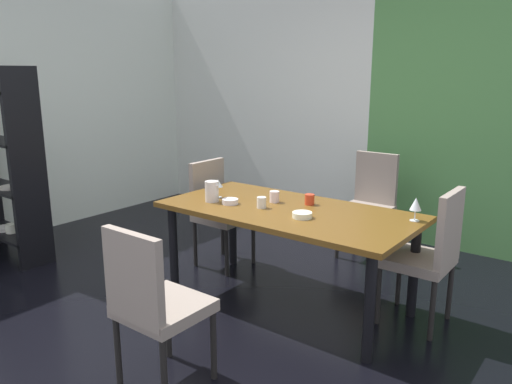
{
  "coord_description": "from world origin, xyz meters",
  "views": [
    {
      "loc": [
        2.43,
        -2.42,
        1.75
      ],
      "look_at": [
        0.18,
        0.53,
        0.85
      ],
      "focal_mm": 35.0,
      "sensor_mm": 36.0,
      "label": 1
    }
  ],
  "objects_px": {
    "cup_center": "(310,199)",
    "chair_left_far": "(217,207)",
    "serving_bowl_right": "(302,215)",
    "cup_front": "(274,197)",
    "cup_left": "(262,203)",
    "wine_glass_east": "(218,184)",
    "display_shelf": "(2,165)",
    "chair_head_near": "(153,300)",
    "pitcher_rear": "(212,191)",
    "chair_right_far": "(430,251)",
    "dining_table": "(287,219)",
    "chair_head_far": "(370,200)",
    "serving_bowl_north": "(230,201)",
    "wine_glass_south": "(416,205)"
  },
  "relations": [
    {
      "from": "chair_head_far",
      "to": "chair_head_near",
      "type": "bearing_deg",
      "value": 89.7
    },
    {
      "from": "cup_center",
      "to": "pitcher_rear",
      "type": "bearing_deg",
      "value": -149.69
    },
    {
      "from": "display_shelf",
      "to": "serving_bowl_right",
      "type": "bearing_deg",
      "value": 12.35
    },
    {
      "from": "chair_head_near",
      "to": "pitcher_rear",
      "type": "height_order",
      "value": "chair_head_near"
    },
    {
      "from": "wine_glass_east",
      "to": "serving_bowl_north",
      "type": "relative_size",
      "value": 1.17
    },
    {
      "from": "wine_glass_east",
      "to": "cup_front",
      "type": "height_order",
      "value": "wine_glass_east"
    },
    {
      "from": "chair_head_far",
      "to": "cup_center",
      "type": "distance_m",
      "value": 1.18
    },
    {
      "from": "serving_bowl_north",
      "to": "serving_bowl_right",
      "type": "distance_m",
      "value": 0.64
    },
    {
      "from": "wine_glass_east",
      "to": "cup_left",
      "type": "relative_size",
      "value": 1.79
    },
    {
      "from": "chair_left_far",
      "to": "cup_front",
      "type": "distance_m",
      "value": 0.85
    },
    {
      "from": "chair_left_far",
      "to": "wine_glass_south",
      "type": "relative_size",
      "value": 5.88
    },
    {
      "from": "chair_left_far",
      "to": "wine_glass_south",
      "type": "bearing_deg",
      "value": 89.08
    },
    {
      "from": "serving_bowl_right",
      "to": "cup_front",
      "type": "bearing_deg",
      "value": 150.08
    },
    {
      "from": "chair_head_near",
      "to": "display_shelf",
      "type": "distance_m",
      "value": 2.82
    },
    {
      "from": "chair_head_far",
      "to": "pitcher_rear",
      "type": "distance_m",
      "value": 1.69
    },
    {
      "from": "cup_center",
      "to": "chair_left_far",
      "type": "bearing_deg",
      "value": 174.6
    },
    {
      "from": "serving_bowl_north",
      "to": "serving_bowl_right",
      "type": "relative_size",
      "value": 0.91
    },
    {
      "from": "dining_table",
      "to": "wine_glass_south",
      "type": "distance_m",
      "value": 0.93
    },
    {
      "from": "chair_head_near",
      "to": "wine_glass_east",
      "type": "relative_size",
      "value": 6.45
    },
    {
      "from": "chair_left_far",
      "to": "serving_bowl_right",
      "type": "relative_size",
      "value": 6.85
    },
    {
      "from": "chair_right_far",
      "to": "wine_glass_east",
      "type": "distance_m",
      "value": 1.68
    },
    {
      "from": "wine_glass_east",
      "to": "cup_center",
      "type": "xyz_separation_m",
      "value": [
        0.71,
        0.26,
        -0.07
      ]
    },
    {
      "from": "dining_table",
      "to": "chair_head_far",
      "type": "height_order",
      "value": "chair_head_far"
    },
    {
      "from": "display_shelf",
      "to": "dining_table",
      "type": "bearing_deg",
      "value": 15.96
    },
    {
      "from": "dining_table",
      "to": "cup_center",
      "type": "distance_m",
      "value": 0.24
    },
    {
      "from": "display_shelf",
      "to": "chair_left_far",
      "type": "bearing_deg",
      "value": 31.74
    },
    {
      "from": "chair_head_far",
      "to": "cup_left",
      "type": "xyz_separation_m",
      "value": [
        -0.21,
        -1.45,
        0.24
      ]
    },
    {
      "from": "wine_glass_south",
      "to": "cup_center",
      "type": "height_order",
      "value": "wine_glass_south"
    },
    {
      "from": "chair_left_far",
      "to": "cup_left",
      "type": "bearing_deg",
      "value": 63.54
    },
    {
      "from": "wine_glass_east",
      "to": "serving_bowl_north",
      "type": "bearing_deg",
      "value": -24.88
    },
    {
      "from": "chair_right_far",
      "to": "wine_glass_south",
      "type": "xyz_separation_m",
      "value": [
        -0.11,
        -0.03,
        0.32
      ]
    },
    {
      "from": "display_shelf",
      "to": "wine_glass_south",
      "type": "bearing_deg",
      "value": 16.3
    },
    {
      "from": "chair_head_far",
      "to": "serving_bowl_right",
      "type": "bearing_deg",
      "value": 96.4
    },
    {
      "from": "chair_left_far",
      "to": "cup_left",
      "type": "relative_size",
      "value": 11.55
    },
    {
      "from": "chair_left_far",
      "to": "display_shelf",
      "type": "height_order",
      "value": "display_shelf"
    },
    {
      "from": "wine_glass_east",
      "to": "cup_center",
      "type": "height_order",
      "value": "wine_glass_east"
    },
    {
      "from": "cup_front",
      "to": "dining_table",
      "type": "bearing_deg",
      "value": -27.03
    },
    {
      "from": "wine_glass_east",
      "to": "display_shelf",
      "type": "bearing_deg",
      "value": -160.87
    },
    {
      "from": "chair_right_far",
      "to": "chair_head_near",
      "type": "height_order",
      "value": "chair_right_far"
    },
    {
      "from": "chair_left_far",
      "to": "cup_front",
      "type": "relative_size",
      "value": 10.91
    },
    {
      "from": "dining_table",
      "to": "wine_glass_south",
      "type": "xyz_separation_m",
      "value": [
        0.86,
        0.27,
        0.2
      ]
    },
    {
      "from": "wine_glass_south",
      "to": "dining_table",
      "type": "bearing_deg",
      "value": -162.62
    },
    {
      "from": "display_shelf",
      "to": "serving_bowl_north",
      "type": "relative_size",
      "value": 14.17
    },
    {
      "from": "wine_glass_east",
      "to": "serving_bowl_right",
      "type": "xyz_separation_m",
      "value": [
        0.85,
        -0.08,
        -0.09
      ]
    },
    {
      "from": "serving_bowl_north",
      "to": "chair_right_far",
      "type": "bearing_deg",
      "value": 17.93
    },
    {
      "from": "dining_table",
      "to": "chair_left_far",
      "type": "xyz_separation_m",
      "value": [
        -0.97,
        0.3,
        -0.13
      ]
    },
    {
      "from": "cup_front",
      "to": "cup_left",
      "type": "distance_m",
      "value": 0.2
    },
    {
      "from": "chair_right_far",
      "to": "display_shelf",
      "type": "distance_m",
      "value": 3.85
    },
    {
      "from": "chair_head_far",
      "to": "serving_bowl_north",
      "type": "bearing_deg",
      "value": 72.5
    },
    {
      "from": "serving_bowl_north",
      "to": "cup_left",
      "type": "bearing_deg",
      "value": 11.84
    }
  ]
}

